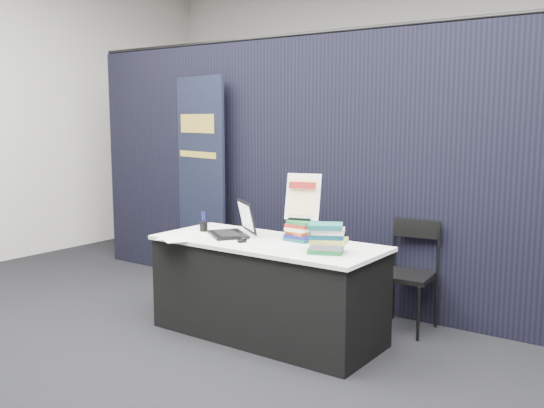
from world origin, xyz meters
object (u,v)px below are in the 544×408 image
Objects in this scene: book_stack_short at (327,238)px; laptop at (232,227)px; stacking_chair at (408,269)px; pullup_banner at (199,191)px; info_sign at (303,197)px; display_table at (267,289)px; book_stack_tall at (300,231)px.

laptop is at bearing 172.99° from book_stack_short.
book_stack_short is 0.34× the size of stacking_chair.
info_sign is at bearing -10.96° from pullup_banner.
pullup_banner is 2.41m from stacking_chair.
pullup_banner is at bearing 170.56° from stacking_chair.
info_sign is 0.17× the size of pullup_banner.
book_stack_short is 2.37m from pullup_banner.
pullup_banner reaches higher than book_stack_short.
book_stack_short reaches higher than display_table.
laptop is 1.50m from pullup_banner.
stacking_chair is at bearing 44.89° from display_table.
laptop is 0.96m from book_stack_short.
stacking_chair is (0.61, 0.61, -0.60)m from info_sign.
pullup_banner is 2.41× the size of stacking_chair.
stacking_chair is (2.37, -0.14, -0.44)m from pullup_banner.
info_sign is 1.92m from pullup_banner.
stacking_chair is (0.23, 0.88, -0.37)m from book_stack_short.
laptop is 0.55× the size of stacking_chair.
book_stack_short is at bearing -52.40° from info_sign.
display_table is 6.12× the size of book_stack_short.
book_stack_tall is 0.95m from stacking_chair.
laptop is 1.45m from stacking_chair.
pullup_banner is (-1.76, 0.76, -0.15)m from info_sign.
book_stack_tall is 0.71× the size of book_stack_short.
stacking_chair is at bearing 75.29° from book_stack_short.
display_table is at bearing -153.40° from info_sign.
info_sign is at bearing 50.64° from laptop.
pullup_banner is (-2.14, 1.03, 0.07)m from book_stack_short.
book_stack_short is (0.37, -0.24, 0.02)m from book_stack_tall.
pullup_banner is at bearing 154.30° from book_stack_short.
laptop is 2.26× the size of book_stack_tall.
display_table is 0.52m from book_stack_tall.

